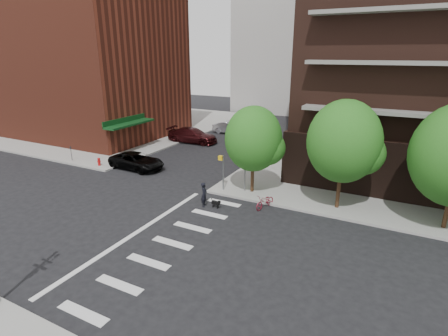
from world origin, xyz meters
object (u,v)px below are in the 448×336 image
scooter (265,201)px  parked_car_maroon (193,135)px  parked_car_black (137,161)px  parked_car_silver (231,128)px  dog_walker (204,194)px  fire_hydrant (99,161)px

scooter → parked_car_maroon: bearing=152.7°
parked_car_black → parked_car_silver: size_ratio=1.12×
scooter → dog_walker: size_ratio=1.08×
fire_hydrant → parked_car_silver: parked_car_silver is taller
scooter → dog_walker: 4.04m
parked_car_black → parked_car_maroon: 10.33m
parked_car_silver → scooter: parked_car_silver is taller
fire_hydrant → parked_car_black: (3.30, 1.20, 0.16)m
parked_car_black → scooter: parked_car_black is taller
parked_car_black → parked_car_maroon: parked_car_maroon is taller
fire_hydrant → parked_car_black: parked_car_black is taller
parked_car_silver → parked_car_maroon: bearing=163.7°
fire_hydrant → scooter: bearing=-4.6°
parked_car_silver → scooter: (11.94, -18.94, -0.28)m
parked_car_black → scooter: bearing=-98.0°
fire_hydrant → parked_car_maroon: bearing=77.4°
fire_hydrant → parked_car_silver: size_ratio=0.16×
scooter → parked_car_black: bearing=-175.2°
parked_car_maroon → scooter: 18.76m
parked_car_black → dog_walker: size_ratio=3.07×
fire_hydrant → dog_walker: dog_walker is taller
parked_car_maroon → parked_car_silver: 6.39m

